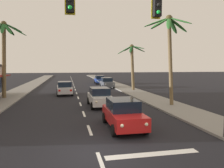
{
  "coord_description": "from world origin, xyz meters",
  "views": [
    {
      "loc": [
        -1.2,
        -8.74,
        3.63
      ],
      "look_at": [
        2.28,
        8.0,
        2.2
      ],
      "focal_mm": 34.78,
      "sensor_mm": 36.0,
      "label": 1
    }
  ],
  "objects_px": {
    "palm_right_second": "(169,40)",
    "sedan_parked_nearest_kerb": "(100,80)",
    "sedan_lead_at_stop_bar": "(123,113)",
    "sedan_third_in_queue": "(100,97)",
    "sedan_oncoming_far": "(65,88)",
    "sedan_parked_mid_kerb": "(107,83)",
    "traffic_signal_mast": "(161,25)",
    "palm_left_second": "(4,45)",
    "palm_right_third": "(132,59)"
  },
  "relations": [
    {
      "from": "traffic_signal_mast",
      "to": "sedan_parked_mid_kerb",
      "type": "height_order",
      "value": "traffic_signal_mast"
    },
    {
      "from": "sedan_third_in_queue",
      "to": "palm_left_second",
      "type": "bearing_deg",
      "value": 145.78
    },
    {
      "from": "sedan_lead_at_stop_bar",
      "to": "palm_left_second",
      "type": "relative_size",
      "value": 0.53
    },
    {
      "from": "sedan_parked_nearest_kerb",
      "to": "palm_right_second",
      "type": "distance_m",
      "value": 26.21
    },
    {
      "from": "sedan_oncoming_far",
      "to": "sedan_parked_mid_kerb",
      "type": "distance_m",
      "value": 10.29
    },
    {
      "from": "palm_left_second",
      "to": "sedan_lead_at_stop_bar",
      "type": "bearing_deg",
      "value": -53.98
    },
    {
      "from": "sedan_parked_nearest_kerb",
      "to": "palm_right_second",
      "type": "relative_size",
      "value": 0.55
    },
    {
      "from": "sedan_lead_at_stop_bar",
      "to": "sedan_parked_nearest_kerb",
      "type": "height_order",
      "value": "same"
    },
    {
      "from": "sedan_oncoming_far",
      "to": "palm_left_second",
      "type": "bearing_deg",
      "value": -161.49
    },
    {
      "from": "palm_right_third",
      "to": "palm_left_second",
      "type": "bearing_deg",
      "value": -163.21
    },
    {
      "from": "palm_right_third",
      "to": "sedan_oncoming_far",
      "type": "bearing_deg",
      "value": -164.36
    },
    {
      "from": "sedan_oncoming_far",
      "to": "palm_right_third",
      "type": "xyz_separation_m",
      "value": [
        9.65,
        2.7,
        3.73
      ]
    },
    {
      "from": "traffic_signal_mast",
      "to": "palm_right_second",
      "type": "bearing_deg",
      "value": 61.68
    },
    {
      "from": "sedan_lead_at_stop_bar",
      "to": "sedan_parked_mid_kerb",
      "type": "height_order",
      "value": "same"
    },
    {
      "from": "sedan_parked_mid_kerb",
      "to": "sedan_parked_nearest_kerb",
      "type": "bearing_deg",
      "value": 89.95
    },
    {
      "from": "sedan_oncoming_far",
      "to": "sedan_parked_mid_kerb",
      "type": "relative_size",
      "value": 1.01
    },
    {
      "from": "sedan_lead_at_stop_bar",
      "to": "traffic_signal_mast",
      "type": "bearing_deg",
      "value": -73.22
    },
    {
      "from": "palm_right_third",
      "to": "sedan_third_in_queue",
      "type": "bearing_deg",
      "value": -119.86
    },
    {
      "from": "sedan_third_in_queue",
      "to": "sedan_parked_mid_kerb",
      "type": "distance_m",
      "value": 16.68
    },
    {
      "from": "traffic_signal_mast",
      "to": "palm_left_second",
      "type": "distance_m",
      "value": 19.73
    },
    {
      "from": "sedan_parked_nearest_kerb",
      "to": "palm_right_third",
      "type": "distance_m",
      "value": 13.86
    },
    {
      "from": "palm_left_second",
      "to": "palm_right_third",
      "type": "distance_m",
      "value": 16.72
    },
    {
      "from": "palm_right_second",
      "to": "palm_right_third",
      "type": "height_order",
      "value": "palm_right_second"
    },
    {
      "from": "sedan_lead_at_stop_bar",
      "to": "sedan_oncoming_far",
      "type": "relative_size",
      "value": 0.99
    },
    {
      "from": "sedan_oncoming_far",
      "to": "traffic_signal_mast",
      "type": "bearing_deg",
      "value": -76.66
    },
    {
      "from": "palm_left_second",
      "to": "palm_right_third",
      "type": "bearing_deg",
      "value": 16.79
    },
    {
      "from": "sedan_parked_mid_kerb",
      "to": "sedan_third_in_queue",
      "type": "bearing_deg",
      "value": -102.56
    },
    {
      "from": "palm_right_second",
      "to": "palm_right_third",
      "type": "bearing_deg",
      "value": 87.79
    },
    {
      "from": "sedan_third_in_queue",
      "to": "sedan_oncoming_far",
      "type": "relative_size",
      "value": 0.99
    },
    {
      "from": "sedan_lead_at_stop_bar",
      "to": "palm_left_second",
      "type": "bearing_deg",
      "value": 126.02
    },
    {
      "from": "sedan_third_in_queue",
      "to": "palm_right_second",
      "type": "xyz_separation_m",
      "value": [
        5.98,
        -1.3,
        5.04
      ]
    },
    {
      "from": "palm_right_second",
      "to": "sedan_parked_nearest_kerb",
      "type": "bearing_deg",
      "value": 95.25
    },
    {
      "from": "sedan_third_in_queue",
      "to": "sedan_lead_at_stop_bar",
      "type": "bearing_deg",
      "value": -87.37
    },
    {
      "from": "sedan_oncoming_far",
      "to": "palm_right_second",
      "type": "bearing_deg",
      "value": -47.1
    },
    {
      "from": "sedan_third_in_queue",
      "to": "palm_left_second",
      "type": "height_order",
      "value": "palm_left_second"
    },
    {
      "from": "palm_right_third",
      "to": "sedan_lead_at_stop_bar",
      "type": "bearing_deg",
      "value": -108.55
    },
    {
      "from": "sedan_parked_nearest_kerb",
      "to": "palm_left_second",
      "type": "distance_m",
      "value": 22.71
    },
    {
      "from": "sedan_third_in_queue",
      "to": "palm_right_third",
      "type": "height_order",
      "value": "palm_right_third"
    },
    {
      "from": "traffic_signal_mast",
      "to": "sedan_lead_at_stop_bar",
      "type": "height_order",
      "value": "traffic_signal_mast"
    },
    {
      "from": "sedan_oncoming_far",
      "to": "sedan_parked_mid_kerb",
      "type": "bearing_deg",
      "value": 48.57
    },
    {
      "from": "sedan_oncoming_far",
      "to": "palm_left_second",
      "type": "relative_size",
      "value": 0.53
    },
    {
      "from": "sedan_lead_at_stop_bar",
      "to": "palm_right_second",
      "type": "xyz_separation_m",
      "value": [
        5.66,
        5.75,
        5.04
      ]
    },
    {
      "from": "traffic_signal_mast",
      "to": "sedan_lead_at_stop_bar",
      "type": "xyz_separation_m",
      "value": [
        -0.92,
        3.05,
        -4.58
      ]
    },
    {
      "from": "traffic_signal_mast",
      "to": "palm_right_second",
      "type": "relative_size",
      "value": 1.43
    },
    {
      "from": "sedan_parked_nearest_kerb",
      "to": "sedan_oncoming_far",
      "type": "bearing_deg",
      "value": -113.41
    },
    {
      "from": "sedan_lead_at_stop_bar",
      "to": "sedan_oncoming_far",
      "type": "bearing_deg",
      "value": 102.65
    },
    {
      "from": "sedan_third_in_queue",
      "to": "palm_right_second",
      "type": "distance_m",
      "value": 7.93
    },
    {
      "from": "palm_right_second",
      "to": "sedan_lead_at_stop_bar",
      "type": "bearing_deg",
      "value": -134.58
    },
    {
      "from": "sedan_third_in_queue",
      "to": "sedan_parked_nearest_kerb",
      "type": "height_order",
      "value": "same"
    },
    {
      "from": "sedan_lead_at_stop_bar",
      "to": "palm_right_third",
      "type": "xyz_separation_m",
      "value": [
        6.15,
        18.31,
        3.73
      ]
    }
  ]
}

